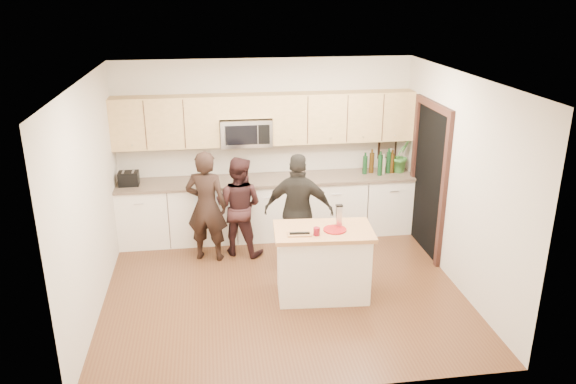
{
  "coord_description": "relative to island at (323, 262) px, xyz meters",
  "views": [
    {
      "loc": [
        -0.84,
        -6.35,
        3.66
      ],
      "look_at": [
        0.12,
        0.35,
        1.2
      ],
      "focal_mm": 35.0,
      "sensor_mm": 36.0,
      "label": 1
    }
  ],
  "objects": [
    {
      "name": "woman_left",
      "position": [
        -1.41,
        1.24,
        0.35
      ],
      "size": [
        0.67,
        0.53,
        1.6
      ],
      "primitive_type": "imported",
      "rotation": [
        0.0,
        0.0,
        2.87
      ],
      "color": "black",
      "rests_on": "ground"
    },
    {
      "name": "upper_cabinetry",
      "position": [
        -0.44,
        2.06,
        1.39
      ],
      "size": [
        4.5,
        0.33,
        0.75
      ],
      "color": "tan",
      "rests_on": "ground"
    },
    {
      "name": "orchid",
      "position": [
        1.63,
        1.95,
        0.75
      ],
      "size": [
        0.37,
        0.34,
        0.53
      ],
      "primitive_type": "imported",
      "rotation": [
        0.0,
        0.0,
        0.47
      ],
      "color": "#33692A",
      "rests_on": "back_cabinetry"
    },
    {
      "name": "cutting_board",
      "position": [
        -0.32,
        -0.11,
        0.46
      ],
      "size": [
        0.29,
        0.18,
        0.02
      ],
      "primitive_type": "cube",
      "rotation": [
        0.0,
        0.0,
        -0.07
      ],
      "color": "#AF7D49",
      "rests_on": "island"
    },
    {
      "name": "box_grater",
      "position": [
        0.2,
        0.06,
        0.6
      ],
      "size": [
        0.08,
        0.06,
        0.27
      ],
      "color": "silver",
      "rests_on": "red_plate"
    },
    {
      "name": "doorway",
      "position": [
        1.76,
        1.13,
        0.7
      ],
      "size": [
        0.06,
        1.25,
        2.2
      ],
      "color": "black",
      "rests_on": "ground"
    },
    {
      "name": "tongs",
      "position": [
        -0.31,
        -0.13,
        0.47
      ],
      "size": [
        0.24,
        0.05,
        0.02
      ],
      "primitive_type": "cube",
      "rotation": [
        0.0,
        0.0,
        -0.07
      ],
      "color": "black",
      "rests_on": "cutting_board"
    },
    {
      "name": "knife",
      "position": [
        -0.33,
        -0.09,
        0.47
      ],
      "size": [
        0.21,
        0.04,
        0.01
      ],
      "primitive_type": "cube",
      "rotation": [
        0.0,
        0.0,
        -0.07
      ],
      "color": "silver",
      "rests_on": "cutting_board"
    },
    {
      "name": "framed_picture",
      "position": [
        1.48,
        2.21,
        0.83
      ],
      "size": [
        0.3,
        0.03,
        0.38
      ],
      "color": "black",
      "rests_on": "ground"
    },
    {
      "name": "woman_center",
      "position": [
        -0.95,
        1.36,
        0.28
      ],
      "size": [
        0.88,
        0.8,
        1.46
      ],
      "primitive_type": "imported",
      "rotation": [
        0.0,
        0.0,
        2.71
      ],
      "color": "black",
      "rests_on": "ground"
    },
    {
      "name": "toaster",
      "position": [
        -2.52,
        1.9,
        0.59
      ],
      "size": [
        0.29,
        0.21,
        0.21
      ],
      "color": "black",
      "rests_on": "back_cabinetry"
    },
    {
      "name": "room_shell",
      "position": [
        -0.47,
        0.23,
        1.28
      ],
      "size": [
        4.52,
        4.02,
        2.71
      ],
      "color": "beige",
      "rests_on": "ground"
    },
    {
      "name": "drink_glass",
      "position": [
        -0.11,
        -0.15,
        0.49
      ],
      "size": [
        0.08,
        0.08,
        0.1
      ],
      "primitive_type": "cylinder",
      "color": "maroon",
      "rests_on": "island"
    },
    {
      "name": "woman_right",
      "position": [
        -0.17,
        0.86,
        0.35
      ],
      "size": [
        1.01,
        0.61,
        1.61
      ],
      "primitive_type": "imported",
      "rotation": [
        0.0,
        0.0,
        2.9
      ],
      "color": "black",
      "rests_on": "ground"
    },
    {
      "name": "microwave",
      "position": [
        -0.78,
        2.02,
        1.2
      ],
      "size": [
        0.76,
        0.41,
        0.4
      ],
      "color": "silver",
      "rests_on": "ground"
    },
    {
      "name": "island",
      "position": [
        0.0,
        0.0,
        0.0
      ],
      "size": [
        1.25,
        0.78,
        0.9
      ],
      "rotation": [
        0.0,
        0.0,
        -0.07
      ],
      "color": "white",
      "rests_on": "ground"
    },
    {
      "name": "floor",
      "position": [
        -0.47,
        0.23,
        -0.45
      ],
      "size": [
        4.5,
        4.5,
        0.0
      ],
      "primitive_type": "plane",
      "color": "#54321C",
      "rests_on": "ground"
    },
    {
      "name": "dish_towel",
      "position": [
        -1.42,
        1.73,
        0.35
      ],
      "size": [
        0.34,
        0.6,
        0.48
      ],
      "color": "white",
      "rests_on": "ground"
    },
    {
      "name": "back_cabinetry",
      "position": [
        -0.47,
        1.91,
        0.02
      ],
      "size": [
        4.5,
        0.66,
        0.94
      ],
      "color": "white",
      "rests_on": "ground"
    },
    {
      "name": "red_plate",
      "position": [
        0.13,
        -0.04,
        0.45
      ],
      "size": [
        0.28,
        0.28,
        0.02
      ],
      "primitive_type": "cylinder",
      "color": "maroon",
      "rests_on": "island"
    },
    {
      "name": "bottle_cluster",
      "position": [
        1.32,
        1.93,
        0.67
      ],
      "size": [
        0.5,
        0.25,
        0.39
      ],
      "color": "black",
      "rests_on": "back_cabinetry"
    }
  ]
}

